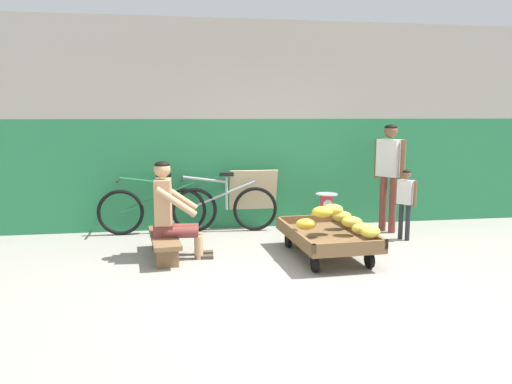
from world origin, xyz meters
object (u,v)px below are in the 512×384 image
(weighing_scale, at_px, (326,204))
(customer_child, at_px, (405,197))
(banana_cart, at_px, (326,237))
(vendor_seated, at_px, (171,210))
(low_bench, at_px, (164,241))
(plastic_crate, at_px, (326,225))
(bicycle_near_left, at_px, (158,209))
(bicycle_far_left, at_px, (219,208))
(sign_board, at_px, (253,199))
(customer_adult, at_px, (389,166))

(weighing_scale, relative_size, customer_child, 0.32)
(banana_cart, height_order, vendor_seated, vendor_seated)
(low_bench, distance_m, plastic_crate, 2.31)
(bicycle_near_left, bearing_deg, low_bench, -84.45)
(customer_child, bearing_deg, vendor_seated, -173.35)
(bicycle_far_left, bearing_deg, plastic_crate, -18.18)
(plastic_crate, xyz_separation_m, weighing_scale, (-0.00, -0.00, 0.30))
(bicycle_near_left, relative_size, bicycle_far_left, 1.00)
(low_bench, relative_size, weighing_scale, 3.75)
(plastic_crate, relative_size, customer_child, 0.38)
(bicycle_far_left, bearing_deg, bicycle_near_left, 179.11)
(bicycle_near_left, height_order, bicycle_far_left, same)
(weighing_scale, xyz_separation_m, sign_board, (-0.92, 0.67, -0.02))
(banana_cart, bearing_deg, bicycle_far_left, 127.62)
(plastic_crate, height_order, bicycle_far_left, bicycle_far_left)
(low_bench, bearing_deg, customer_child, 6.37)
(bicycle_near_left, bearing_deg, weighing_scale, -11.91)
(vendor_seated, height_order, sign_board, vendor_seated)
(plastic_crate, distance_m, bicycle_far_left, 1.53)
(customer_adult, bearing_deg, weighing_scale, -173.67)
(vendor_seated, relative_size, bicycle_far_left, 0.69)
(vendor_seated, distance_m, customer_adult, 3.18)
(bicycle_far_left, relative_size, sign_board, 1.90)
(low_bench, height_order, bicycle_near_left, bicycle_near_left)
(weighing_scale, bearing_deg, customer_adult, 6.33)
(plastic_crate, relative_size, bicycle_far_left, 0.22)
(customer_adult, distance_m, customer_child, 0.61)
(customer_adult, bearing_deg, bicycle_far_left, 171.18)
(plastic_crate, xyz_separation_m, bicycle_near_left, (-2.30, 0.49, 0.20))
(bicycle_near_left, distance_m, customer_adult, 3.32)
(bicycle_far_left, bearing_deg, sign_board, 20.77)
(customer_adult, bearing_deg, banana_cart, -138.47)
(bicycle_far_left, relative_size, customer_child, 1.76)
(bicycle_near_left, relative_size, customer_child, 1.76)
(sign_board, bearing_deg, low_bench, -132.11)
(bicycle_near_left, distance_m, customer_child, 3.39)
(bicycle_near_left, distance_m, bicycle_far_left, 0.87)
(low_bench, xyz_separation_m, bicycle_near_left, (-0.12, 1.22, 0.15))
(low_bench, xyz_separation_m, sign_board, (1.26, 1.40, 0.23))
(plastic_crate, height_order, sign_board, sign_board)
(banana_cart, bearing_deg, weighing_scale, 73.04)
(customer_adult, bearing_deg, customer_child, -86.72)
(sign_board, bearing_deg, plastic_crate, -35.81)
(bicycle_near_left, xyz_separation_m, bicycle_far_left, (0.87, -0.01, 0.00))
(banana_cart, distance_m, bicycle_near_left, 2.49)
(low_bench, relative_size, customer_adult, 0.74)
(vendor_seated, distance_m, bicycle_far_left, 1.39)
(vendor_seated, bearing_deg, bicycle_far_left, 61.27)
(low_bench, height_order, sign_board, sign_board)
(bicycle_near_left, xyz_separation_m, customer_child, (3.27, -0.86, 0.23))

